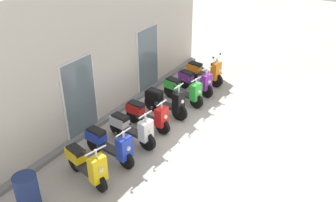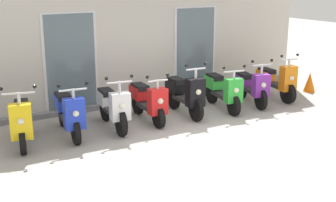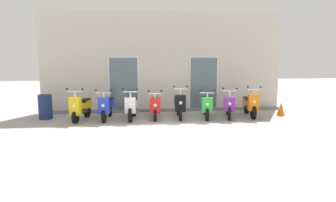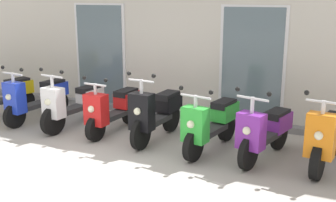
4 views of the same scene
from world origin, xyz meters
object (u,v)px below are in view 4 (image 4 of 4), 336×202
scooter_yellow (0,94)px  scooter_white (74,104)px  scooter_red (113,108)px  scooter_black (156,112)px  scooter_orange (327,137)px  scooter_purple (265,131)px  scooter_blue (36,97)px  scooter_green (211,123)px

scooter_yellow → scooter_white: 1.85m
scooter_red → scooter_black: bearing=-4.7°
scooter_orange → scooter_purple: bearing=-175.6°
scooter_black → scooter_red: bearing=175.3°
scooter_orange → scooter_blue: bearing=179.7°
scooter_black → scooter_purple: (1.90, -0.05, -0.05)m
scooter_yellow → scooter_white: (1.85, 0.04, -0.02)m
scooter_green → scooter_yellow: bearing=179.5°
scooter_yellow → scooter_green: size_ratio=0.92×
scooter_white → scooter_black: scooter_black is taller
scooter_white → scooter_green: size_ratio=1.02×
scooter_red → scooter_purple: 2.81m
scooter_green → scooter_purple: scooter_purple is taller
scooter_yellow → scooter_green: scooter_yellow is taller
scooter_black → scooter_orange: 2.79m
scooter_yellow → scooter_blue: bearing=3.6°
scooter_yellow → scooter_black: size_ratio=0.92×
scooter_blue → scooter_white: (0.93, -0.02, -0.02)m
scooter_blue → scooter_green: bearing=-1.5°
scooter_blue → scooter_red: (1.79, 0.03, -0.03)m
scooter_yellow → scooter_green: 4.64m
scooter_purple → scooter_white: bearing=178.8°
scooter_red → scooter_black: 0.92m
scooter_white → scooter_black: (1.76, -0.03, 0.05)m
scooter_blue → scooter_orange: bearing=-0.3°
scooter_white → scooter_orange: bearing=-0.1°
scooter_yellow → scooter_purple: 5.51m
scooter_yellow → scooter_purple: scooter_yellow is taller
scooter_blue → scooter_black: (2.70, -0.05, 0.03)m
scooter_white → scooter_red: (0.85, 0.05, -0.01)m
scooter_white → scooter_orange: (4.55, -0.01, 0.00)m
scooter_white → scooter_orange: 4.55m
scooter_red → scooter_black: (0.91, -0.07, 0.06)m
scooter_white → scooter_purple: (3.66, -0.08, -0.00)m
scooter_black → scooter_white: bearing=179.2°
scooter_yellow → scooter_red: scooter_yellow is taller
scooter_white → scooter_purple: size_ratio=1.06×
scooter_blue → scooter_yellow: bearing=-176.4°
scooter_red → scooter_green: (1.93, -0.13, 0.01)m
scooter_yellow → scooter_orange: 6.40m
scooter_orange → scooter_red: bearing=179.1°
scooter_white → scooter_black: 1.77m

